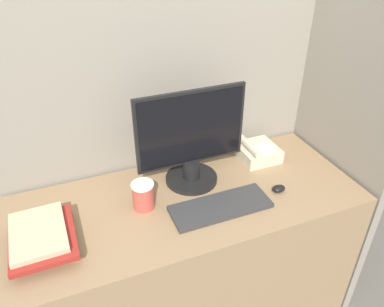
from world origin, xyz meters
The scene contains 9 objects.
cubicle_panel_rear centered at (0.00, 0.67, 0.88)m, with size 1.93×0.04×1.76m.
cubicle_panel_right centered at (0.80, 0.34, 0.88)m, with size 0.04×0.69×1.76m.
desk centered at (0.00, 0.31, 0.39)m, with size 1.53×0.63×0.78m.
monitor centered at (0.07, 0.44, 0.98)m, with size 0.49×0.24×0.45m.
keyboard centered at (0.10, 0.20, 0.79)m, with size 0.43×0.16×0.02m.
mouse centered at (0.39, 0.21, 0.79)m, with size 0.06×0.04×0.03m.
coffee_cup centered at (-0.19, 0.33, 0.84)m, with size 0.09×0.09×0.12m.
book_stack centered at (-0.60, 0.26, 0.82)m, with size 0.23×0.30×0.08m.
desk_telephone centered at (0.44, 0.49, 0.81)m, with size 0.19×0.19×0.10m.
Camera 1 is at (-0.46, -0.86, 1.82)m, focal length 35.00 mm.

